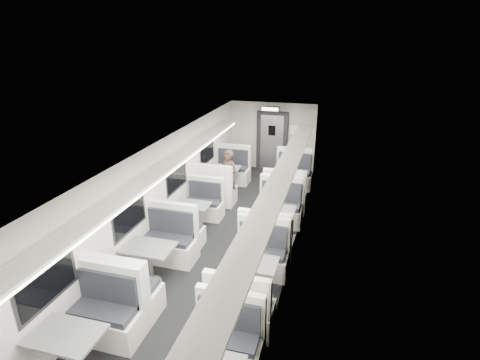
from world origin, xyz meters
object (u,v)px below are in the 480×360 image
Objects in this scene: booth_left_c at (150,264)px; vestibule_door at (272,141)px; booth_left_a at (224,179)px; booth_left_d at (70,356)px; booth_right_a at (289,185)px; exit_sign at (270,109)px; passenger at (228,177)px; booth_right_c at (252,279)px; booth_left_b at (193,217)px; booth_right_b at (274,224)px.

vestibule_door is (1.00, 7.19, 0.62)m from booth_left_c.
booth_left_d is (0.00, -7.04, 0.00)m from booth_left_a.
booth_right_a is 2.83m from exit_sign.
passenger is at bearing -64.56° from booth_left_a.
vestibule_door is at bearing 98.03° from booth_right_c.
booth_left_c is at bearing -90.00° from booth_left_b.
booth_left_a is at bearing -117.10° from exit_sign.
passenger is at bearing 84.69° from booth_left_c.
vestibule_door reaches higher than booth_right_b.
booth_right_a is at bearing 2.08° from booth_left_a.
vestibule_door is (-1.00, 4.90, 0.63)m from booth_right_b.
booth_left_d is 1.01× the size of booth_right_b.
booth_left_a is at bearing -112.27° from vestibule_door.
booth_left_b is 5.12m from vestibule_door.
booth_left_a is 2.00m from booth_right_a.
booth_left_b is 0.87× the size of booth_right_a.
booth_right_b is (0.00, -2.53, -0.01)m from booth_right_a.
booth_left_c is at bearing -131.16° from booth_right_b.
booth_left_a is 1.00× the size of booth_right_b.
booth_right_a is (2.00, 7.11, 0.00)m from booth_left_d.
booth_left_c is 2.29m from booth_left_d.
booth_right_c is at bearing -46.61° from booth_left_b.
booth_left_c is 1.47× the size of passenger.
booth_left_d is at bearing -90.00° from booth_left_a.
booth_left_a is 2.88m from exit_sign.
vestibule_door is at bearing 112.88° from booth_right_a.
booth_left_d is 7.39m from booth_right_a.
booth_right_c is at bearing -81.38° from exit_sign.
booth_right_b is 1.05× the size of booth_right_c.
passenger is (0.37, -0.78, 0.38)m from booth_left_a.
booth_left_a is 2.71m from vestibule_door.
booth_left_b is 1.84m from passenger.
exit_sign is at bearing 98.56° from passenger.
booth_left_c is at bearing -98.49° from exit_sign.
exit_sign reaches higher than booth_left_a.
booth_right_a is at bearing -62.01° from exit_sign.
booth_right_a is 3.76× the size of exit_sign.
passenger reaches higher than booth_left_b.
booth_right_c is at bearing -81.97° from vestibule_door.
booth_right_c is at bearing 50.13° from booth_left_d.
booth_right_b is at bearing 48.84° from booth_left_c.
booth_left_a is 5.06m from booth_right_c.
booth_left_b is 0.87× the size of booth_left_c.
passenger is at bearing -101.09° from vestibule_door.
booth_left_b is at bearing -127.55° from booth_right_a.
booth_left_d is at bearing -129.87° from booth_right_c.
vestibule_door is (1.00, 2.44, 0.63)m from booth_left_a.
booth_left_d is 1.00× the size of booth_right_a.
booth_left_b is 4.51m from booth_left_d.
passenger reaches higher than booth_right_b.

